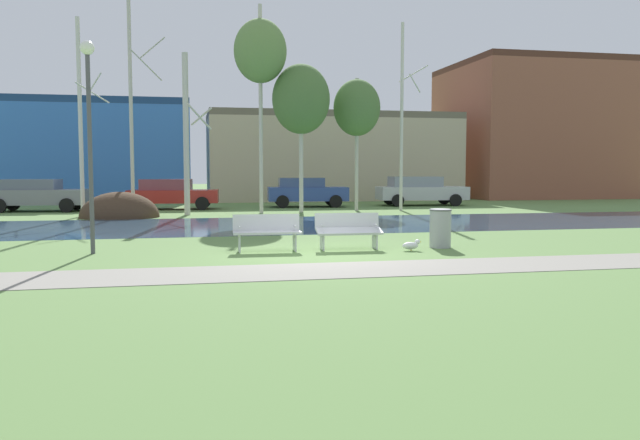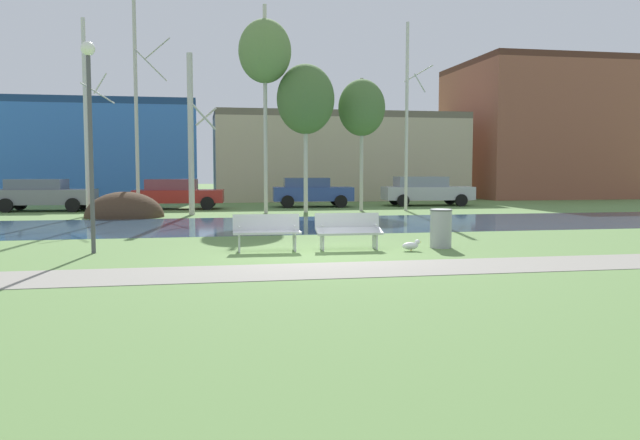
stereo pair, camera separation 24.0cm
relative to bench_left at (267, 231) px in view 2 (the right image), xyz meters
The scene contains 23 objects.
ground_plane 9.00m from the bench_left, 83.65° to the left, with size 120.00×120.00×0.00m, color #5B7F42.
paved_path_strip 3.31m from the bench_left, 72.33° to the right, with size 60.00×1.92×0.01m, color gray.
river_band 7.12m from the bench_left, 81.96° to the left, with size 80.00×7.08×0.01m, color #33516B.
soil_mound 12.53m from the bench_left, 111.39° to the left, with size 3.14×2.54×2.08m, color #423021.
bench_left is the anchor object (origin of this frame).
bench_right 1.99m from the bench_left, ahead, with size 1.62×0.61×0.87m.
trash_bin 4.32m from the bench_left, ahead, with size 0.55×0.55×0.96m.
seagull 3.46m from the bench_left, 10.28° to the right, with size 0.48×0.18×0.27m.
streetlamp 4.89m from the bench_left, behind, with size 0.32×0.32×4.83m.
birch_far_left 14.44m from the bench_left, 115.79° to the left, with size 1.26×2.04×8.06m.
birch_left 14.73m from the bench_left, 107.12° to the left, with size 1.56×2.80×9.45m.
birch_center_left 13.00m from the bench_left, 98.47° to the left, with size 1.22×2.15×6.78m.
birch_center 14.66m from the bench_left, 84.26° to the left, with size 2.29×2.29×9.04m.
birch_center_right 14.27m from the bench_left, 76.66° to the left, with size 2.57×2.57×6.58m.
birch_right 15.62m from the bench_left, 67.03° to the left, with size 2.17×2.17×6.12m.
birch_far_right 16.13m from the bench_left, 59.47° to the left, with size 1.28×2.07×8.66m.
parked_van_nearest_grey 18.40m from the bench_left, 118.11° to the left, with size 4.51×2.25×1.48m.
parked_sedan_second_red 16.80m from the bench_left, 99.06° to the left, with size 4.38×2.20×1.46m.
parked_hatch_third_blue 17.65m from the bench_left, 76.67° to the left, with size 4.18×2.22×1.49m.
parked_wagon_fourth_silver 20.04m from the bench_left, 59.21° to the left, with size 4.82×2.40×1.55m.
building_blue_store 27.28m from the bench_left, 107.31° to the left, with size 12.72×6.98×6.01m.
building_beige_block 26.45m from the bench_left, 74.26° to the left, with size 15.58×7.09×5.43m.
building_brick_low 34.45m from the bench_left, 50.00° to the left, with size 11.37×9.83×9.22m.
Camera 2 is at (-2.54, -13.95, 1.96)m, focal length 35.74 mm.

